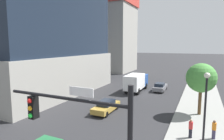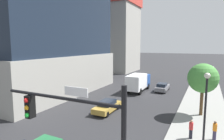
{
  "view_description": "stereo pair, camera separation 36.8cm",
  "coord_description": "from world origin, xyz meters",
  "px_view_note": "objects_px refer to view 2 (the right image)",
  "views": [
    {
      "loc": [
        8.38,
        -2.15,
        8.11
      ],
      "look_at": [
        1.14,
        13.46,
        5.9
      ],
      "focal_mm": 31.2,
      "sensor_mm": 36.0,
      "label": 1
    },
    {
      "loc": [
        8.71,
        -1.99,
        8.11
      ],
      "look_at": [
        1.14,
        13.46,
        5.9
      ],
      "focal_mm": 31.2,
      "sensor_mm": 36.0,
      "label": 2
    }
  ],
  "objects_px": {
    "street_lamp": "(206,100)",
    "car_gray": "(162,87)",
    "box_truck": "(138,82)",
    "pedestrian_orange_shirt": "(215,130)",
    "traffic_light_pole": "(78,134)",
    "street_tree": "(203,78)",
    "car_gold": "(107,106)",
    "construction_building": "(115,30)",
    "pedestrian_red_shirt": "(191,129)"
  },
  "relations": [
    {
      "from": "street_lamp",
      "to": "car_gray",
      "type": "bearing_deg",
      "value": 110.68
    },
    {
      "from": "box_truck",
      "to": "pedestrian_orange_shirt",
      "type": "xyz_separation_m",
      "value": [
        11.53,
        -14.3,
        -0.78
      ]
    },
    {
      "from": "traffic_light_pole",
      "to": "car_gray",
      "type": "distance_m",
      "value": 28.54
    },
    {
      "from": "traffic_light_pole",
      "to": "street_tree",
      "type": "distance_m",
      "value": 18.2
    },
    {
      "from": "pedestrian_orange_shirt",
      "to": "street_lamp",
      "type": "bearing_deg",
      "value": -114.06
    },
    {
      "from": "car_gold",
      "to": "street_tree",
      "type": "bearing_deg",
      "value": 18.52
    },
    {
      "from": "traffic_light_pole",
      "to": "street_lamp",
      "type": "relative_size",
      "value": 1.11
    },
    {
      "from": "construction_building",
      "to": "car_gold",
      "type": "relative_size",
      "value": 7.2
    },
    {
      "from": "construction_building",
      "to": "pedestrian_orange_shirt",
      "type": "xyz_separation_m",
      "value": [
        27.05,
        -38.03,
        -11.83
      ]
    },
    {
      "from": "construction_building",
      "to": "street_lamp",
      "type": "relative_size",
      "value": 5.55
    },
    {
      "from": "construction_building",
      "to": "street_lamp",
      "type": "xyz_separation_m",
      "value": [
        26.22,
        -39.88,
        -8.8
      ]
    },
    {
      "from": "traffic_light_pole",
      "to": "box_truck",
      "type": "height_order",
      "value": "traffic_light_pole"
    },
    {
      "from": "street_lamp",
      "to": "traffic_light_pole",
      "type": "bearing_deg",
      "value": -114.91
    },
    {
      "from": "street_tree",
      "to": "box_truck",
      "type": "relative_size",
      "value": 0.86
    },
    {
      "from": "street_lamp",
      "to": "box_truck",
      "type": "relative_size",
      "value": 0.85
    },
    {
      "from": "street_tree",
      "to": "car_gold",
      "type": "xyz_separation_m",
      "value": [
        -10.32,
        -3.46,
        -3.68
      ]
    },
    {
      "from": "pedestrian_orange_shirt",
      "to": "car_gray",
      "type": "bearing_deg",
      "value": 115.19
    },
    {
      "from": "pedestrian_orange_shirt",
      "to": "pedestrian_red_shirt",
      "type": "bearing_deg",
      "value": -161.33
    },
    {
      "from": "construction_building",
      "to": "street_lamp",
      "type": "distance_m",
      "value": 48.54
    },
    {
      "from": "box_truck",
      "to": "pedestrian_red_shirt",
      "type": "relative_size",
      "value": 4.22
    },
    {
      "from": "traffic_light_pole",
      "to": "street_tree",
      "type": "xyz_separation_m",
      "value": [
        4.19,
        17.71,
        -0.17
      ]
    },
    {
      "from": "car_gray",
      "to": "pedestrian_red_shirt",
      "type": "xyz_separation_m",
      "value": [
        5.94,
        -17.09,
        0.28
      ]
    },
    {
      "from": "street_lamp",
      "to": "pedestrian_orange_shirt",
      "type": "relative_size",
      "value": 3.6
    },
    {
      "from": "street_lamp",
      "to": "street_tree",
      "type": "height_order",
      "value": "street_tree"
    },
    {
      "from": "car_gold",
      "to": "pedestrian_red_shirt",
      "type": "height_order",
      "value": "pedestrian_red_shirt"
    },
    {
      "from": "car_gray",
      "to": "pedestrian_orange_shirt",
      "type": "distance_m",
      "value": 18.21
    },
    {
      "from": "traffic_light_pole",
      "to": "car_gold",
      "type": "distance_m",
      "value": 15.98
    },
    {
      "from": "traffic_light_pole",
      "to": "street_lamp",
      "type": "xyz_separation_m",
      "value": [
        4.57,
        9.85,
        -0.56
      ]
    },
    {
      "from": "construction_building",
      "to": "traffic_light_pole",
      "type": "height_order",
      "value": "construction_building"
    },
    {
      "from": "car_gold",
      "to": "pedestrian_orange_shirt",
      "type": "height_order",
      "value": "pedestrian_orange_shirt"
    },
    {
      "from": "car_gold",
      "to": "pedestrian_orange_shirt",
      "type": "xyz_separation_m",
      "value": [
        11.53,
        -2.55,
        0.27
      ]
    },
    {
      "from": "traffic_light_pole",
      "to": "box_truck",
      "type": "bearing_deg",
      "value": 103.27
    },
    {
      "from": "car_gray",
      "to": "pedestrian_red_shirt",
      "type": "bearing_deg",
      "value": -70.85
    },
    {
      "from": "car_gold",
      "to": "box_truck",
      "type": "relative_size",
      "value": 0.66
    },
    {
      "from": "traffic_light_pole",
      "to": "street_tree",
      "type": "relative_size",
      "value": 1.11
    },
    {
      "from": "car_gray",
      "to": "box_truck",
      "type": "height_order",
      "value": "box_truck"
    },
    {
      "from": "street_tree",
      "to": "pedestrian_orange_shirt",
      "type": "xyz_separation_m",
      "value": [
        1.21,
        -6.0,
        -3.41
      ]
    },
    {
      "from": "construction_building",
      "to": "box_truck",
      "type": "height_order",
      "value": "construction_building"
    },
    {
      "from": "street_tree",
      "to": "pedestrian_red_shirt",
      "type": "bearing_deg",
      "value": -95.19
    },
    {
      "from": "box_truck",
      "to": "traffic_light_pole",
      "type": "bearing_deg",
      "value": -76.73
    },
    {
      "from": "traffic_light_pole",
      "to": "street_tree",
      "type": "bearing_deg",
      "value": 76.69
    },
    {
      "from": "street_lamp",
      "to": "street_tree",
      "type": "distance_m",
      "value": 7.88
    },
    {
      "from": "street_tree",
      "to": "box_truck",
      "type": "bearing_deg",
      "value": 141.21
    },
    {
      "from": "street_tree",
      "to": "pedestrian_orange_shirt",
      "type": "distance_m",
      "value": 7.01
    },
    {
      "from": "car_gray",
      "to": "pedestrian_red_shirt",
      "type": "height_order",
      "value": "pedestrian_red_shirt"
    },
    {
      "from": "car_gold",
      "to": "pedestrian_orange_shirt",
      "type": "distance_m",
      "value": 11.82
    },
    {
      "from": "construction_building",
      "to": "car_gold",
      "type": "distance_m",
      "value": 40.57
    },
    {
      "from": "car_gray",
      "to": "pedestrian_red_shirt",
      "type": "distance_m",
      "value": 18.1
    },
    {
      "from": "box_truck",
      "to": "pedestrian_red_shirt",
      "type": "distance_m",
      "value": 17.82
    },
    {
      "from": "car_gray",
      "to": "pedestrian_orange_shirt",
      "type": "bearing_deg",
      "value": -64.81
    }
  ]
}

